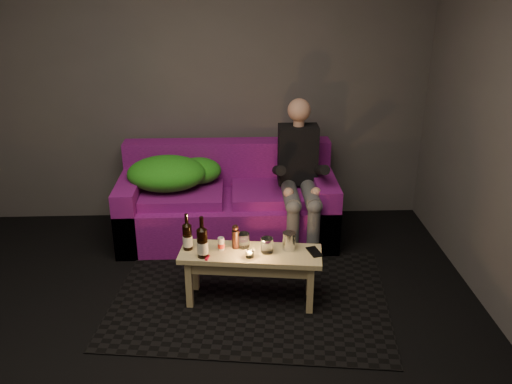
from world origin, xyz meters
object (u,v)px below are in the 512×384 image
steel_cup (289,241)px  coffee_table (251,261)px  sofa (228,205)px  person (299,173)px  beer_bottle_a (187,236)px  beer_bottle_b (202,242)px

steel_cup → coffee_table: bearing=-173.8°
sofa → steel_cup: sofa is taller
person → coffee_table: (-0.43, -0.90, -0.30)m
sofa → steel_cup: size_ratio=14.51×
person → steel_cup: person is taller
beer_bottle_a → steel_cup: (0.70, -0.03, -0.04)m
sofa → coffee_table: bearing=-81.1°
beer_bottle_a → steel_cup: 0.70m
coffee_table → beer_bottle_a: size_ratio=3.76×
sofa → beer_bottle_b: bearing=-98.2°
sofa → beer_bottle_a: bearing=-105.1°
person → steel_cup: size_ratio=9.68×
beer_bottle_a → beer_bottle_b: beer_bottle_b is taller
beer_bottle_a → person: bearing=44.3°
sofa → beer_bottle_b: sofa is taller
sofa → beer_bottle_a: size_ratio=6.83×
steel_cup → beer_bottle_a: bearing=177.5°
person → steel_cup: (-0.17, -0.87, -0.17)m
beer_bottle_b → steel_cup: beer_bottle_b is taller
coffee_table → beer_bottle_a: bearing=172.2°
coffee_table → beer_bottle_b: bearing=-170.8°
beer_bottle_b → sofa: bearing=81.8°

